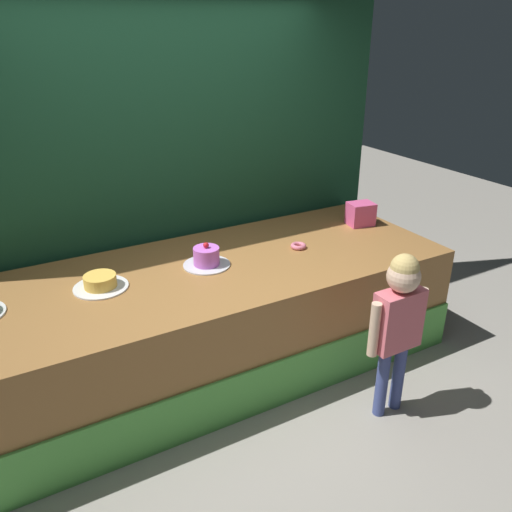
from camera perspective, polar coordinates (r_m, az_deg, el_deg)
The scene contains 8 objects.
ground_plane at distance 3.52m, azimuth -0.18°, elevation -17.02°, with size 12.00×12.00×0.00m, color gray.
stage_platform at distance 3.74m, azimuth -4.93°, elevation -6.84°, with size 3.40×1.28×0.79m.
curtain_backdrop at distance 3.97m, azimuth -10.09°, elevation 12.19°, with size 3.75×0.08×3.03m, color #19472D.
child_figure at distance 3.24m, azimuth 15.50°, elevation -6.27°, with size 0.43×0.20×1.12m.
pink_box at distance 4.36m, azimuth 11.50°, elevation 4.59°, with size 0.21×0.16×0.19m, color #E0538D.
donut at distance 3.86m, azimuth 4.71°, elevation 1.12°, with size 0.12×0.12×0.03m, color pink.
cake_center at distance 3.40m, azimuth -16.85°, elevation -2.83°, with size 0.34×0.34×0.09m.
cake_right at distance 3.56m, azimuth -5.50°, elevation -0.19°, with size 0.33×0.33×0.17m.
Camera 1 is at (-1.29, -2.31, 2.32)m, focal length 36.14 mm.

